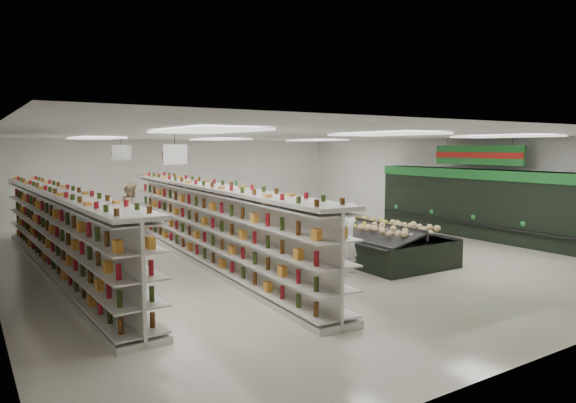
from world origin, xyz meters
TOP-DOWN VIEW (x-y plane):
  - floor at (0.00, 0.00)m, footprint 16.00×16.00m
  - ceiling at (0.00, 0.00)m, footprint 14.00×16.00m
  - wall_back at (0.00, 8.00)m, footprint 14.00×0.02m
  - wall_right at (7.00, 0.00)m, footprint 0.02×16.00m
  - produce_wall_case at (6.53, -1.50)m, footprint 0.93×8.00m
  - aisle_sign_near at (-3.80, -2.00)m, footprint 0.52×0.06m
  - aisle_sign_far at (-3.80, 2.00)m, footprint 0.52×0.06m
  - hortifruti_banner at (6.25, -1.50)m, footprint 0.12×3.20m
  - gondola_left at (-5.55, 0.73)m, footprint 1.26×11.08m
  - gondola_center at (-2.22, -0.08)m, footprint 1.44×11.39m
  - produce_island at (1.57, -0.56)m, footprint 2.58×6.74m
  - soda_endcap at (0.53, 5.00)m, footprint 1.28×0.92m
  - shopper_main at (-0.10, -2.91)m, footprint 0.69×0.56m
  - shopper_background at (-2.88, 4.48)m, footprint 0.89×1.02m

SIDE VIEW (x-z plane):
  - floor at x=0.00m, z-range 0.00..0.00m
  - produce_island at x=1.57m, z-range -0.04..0.95m
  - soda_endcap at x=0.53m, z-range -0.02..1.53m
  - shopper_main at x=-0.10m, z-range 0.00..1.65m
  - gondola_left at x=-5.55m, z-range -0.08..1.84m
  - shopper_background at x=-2.88m, z-range 0.00..1.79m
  - gondola_center at x=-2.22m, z-range -0.08..1.89m
  - produce_wall_case at x=6.53m, z-range 0.14..2.34m
  - wall_back at x=0.00m, z-range 0.00..3.20m
  - wall_right at x=7.00m, z-range 0.00..3.20m
  - hortifruti_banner at x=6.25m, z-range 2.18..3.13m
  - aisle_sign_near at x=-3.80m, z-range 2.38..3.13m
  - aisle_sign_far at x=-3.80m, z-range 2.38..3.13m
  - ceiling at x=0.00m, z-range 3.19..3.21m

